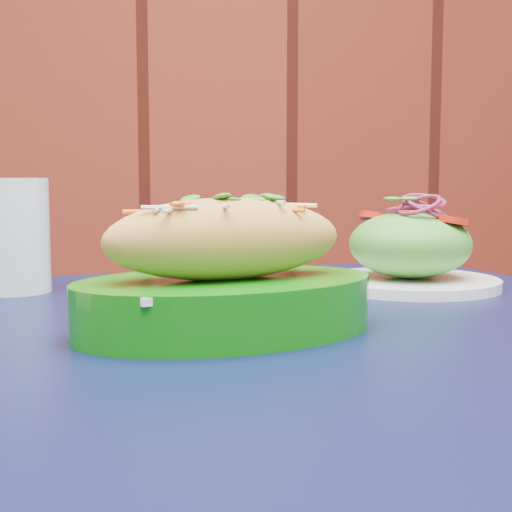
{
  "coord_description": "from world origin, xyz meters",
  "views": [
    {
      "loc": [
        -0.27,
        1.05,
        0.88
      ],
      "look_at": [
        -0.21,
        1.7,
        0.81
      ],
      "focal_mm": 50.0,
      "sensor_mm": 36.0,
      "label": 1
    }
  ],
  "objects": [
    {
      "name": "cafe_table",
      "position": [
        -0.18,
        1.69,
        0.66
      ],
      "size": [
        0.97,
        0.97,
        0.75
      ],
      "rotation": [
        0.0,
        0.0,
        0.25
      ],
      "color": "black",
      "rests_on": "ground"
    },
    {
      "name": "water_glass",
      "position": [
        -0.48,
        1.89,
        0.82
      ],
      "size": [
        0.08,
        0.08,
        0.13
      ],
      "primitive_type": "cylinder",
      "color": "silver",
      "rests_on": "cafe_table"
    },
    {
      "name": "salad_plate",
      "position": [
        -0.01,
        1.89,
        0.79
      ],
      "size": [
        0.22,
        0.22,
        0.11
      ],
      "rotation": [
        0.0,
        0.0,
        -0.02
      ],
      "color": "white",
      "rests_on": "cafe_table"
    },
    {
      "name": "banh_mi_basket",
      "position": [
        -0.24,
        1.65,
        0.8
      ],
      "size": [
        0.31,
        0.26,
        0.12
      ],
      "rotation": [
        0.0,
        0.0,
        0.36
      ],
      "color": "#0C6E0B",
      "rests_on": "cafe_table"
    }
  ]
}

